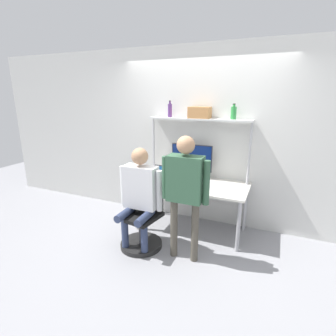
{
  "coord_description": "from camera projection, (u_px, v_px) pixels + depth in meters",
  "views": [
    {
      "loc": [
        1.12,
        -3.06,
        1.99
      ],
      "look_at": [
        -0.15,
        -0.12,
        1.09
      ],
      "focal_mm": 28.0,
      "sensor_mm": 36.0,
      "label": 1
    }
  ],
  "objects": [
    {
      "name": "ground_plane",
      "position": [
        181.0,
        242.0,
        3.67
      ],
      "size": [
        12.0,
        12.0,
        0.0
      ],
      "primitive_type": "plane",
      "color": "gray"
    },
    {
      "name": "wall_back",
      "position": [
        201.0,
        137.0,
        4.04
      ],
      "size": [
        8.0,
        0.06,
        2.7
      ],
      "color": "silver",
      "rests_on": "ground_plane"
    },
    {
      "name": "desk",
      "position": [
        192.0,
        188.0,
        3.85
      ],
      "size": [
        1.61,
        0.78,
        0.74
      ],
      "color": "beige",
      "rests_on": "ground_plane"
    },
    {
      "name": "shelf_unit",
      "position": [
        199.0,
        137.0,
        3.89
      ],
      "size": [
        1.53,
        0.23,
        1.66
      ],
      "color": "silver",
      "rests_on": "ground_plane"
    },
    {
      "name": "monitor",
      "position": [
        191.0,
        159.0,
        4.01
      ],
      "size": [
        0.64,
        0.17,
        0.52
      ],
      "color": "#333338",
      "rests_on": "desk"
    },
    {
      "name": "laptop",
      "position": [
        162.0,
        178.0,
        3.83
      ],
      "size": [
        0.3,
        0.25,
        0.25
      ],
      "color": "#333338",
      "rests_on": "desk"
    },
    {
      "name": "cell_phone",
      "position": [
        178.0,
        186.0,
        3.68
      ],
      "size": [
        0.07,
        0.15,
        0.01
      ],
      "color": "#264C8C",
      "rests_on": "desk"
    },
    {
      "name": "office_chair",
      "position": [
        143.0,
        226.0,
        3.52
      ],
      "size": [
        0.56,
        0.56,
        0.93
      ],
      "color": "black",
      "rests_on": "ground_plane"
    },
    {
      "name": "person_seated",
      "position": [
        140.0,
        191.0,
        3.34
      ],
      "size": [
        0.6,
        0.47,
        1.36
      ],
      "color": "#2D3856",
      "rests_on": "ground_plane"
    },
    {
      "name": "person_standing",
      "position": [
        185.0,
        184.0,
        3.05
      ],
      "size": [
        0.58,
        0.21,
        1.55
      ],
      "color": "#4C473D",
      "rests_on": "ground_plane"
    },
    {
      "name": "bottle_green",
      "position": [
        234.0,
        113.0,
        3.6
      ],
      "size": [
        0.08,
        0.08,
        0.21
      ],
      "color": "#2D8C3F",
      "rests_on": "shelf_unit"
    },
    {
      "name": "bottle_purple",
      "position": [
        170.0,
        110.0,
        3.96
      ],
      "size": [
        0.06,
        0.06,
        0.24
      ],
      "color": "#593372",
      "rests_on": "shelf_unit"
    },
    {
      "name": "storage_box",
      "position": [
        200.0,
        112.0,
        3.79
      ],
      "size": [
        0.31,
        0.21,
        0.16
      ],
      "color": "#B27A47",
      "rests_on": "shelf_unit"
    }
  ]
}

